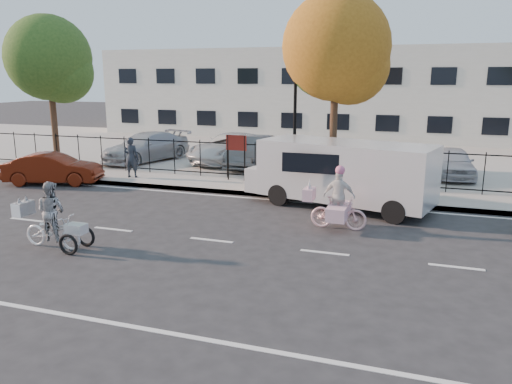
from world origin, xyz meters
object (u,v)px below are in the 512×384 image
at_px(unicorn_bike, 338,206).
at_px(pedestrian, 131,157).
at_px(lot_car_c, 253,151).
at_px(white_van, 342,172).
at_px(lot_car_a, 146,147).
at_px(zebra_trike, 52,223).
at_px(lot_car_d, 453,162).
at_px(lot_car_b, 231,148).
at_px(lamppost, 295,106).
at_px(red_sedan, 53,169).

xyz_separation_m(unicorn_bike, pedestrian, (-9.08, 3.96, 0.31)).
bearing_deg(lot_car_c, white_van, -50.52).
relative_size(white_van, pedestrian, 3.89).
height_order(white_van, lot_car_a, white_van).
distance_m(zebra_trike, lot_car_d, 15.49).
xyz_separation_m(unicorn_bike, lot_car_b, (-6.58, 8.71, 0.17)).
relative_size(zebra_trike, lot_car_c, 0.47).
relative_size(unicorn_bike, lot_car_c, 0.43).
height_order(lamppost, white_van, lamppost).
height_order(pedestrian, lot_car_b, pedestrian).
distance_m(unicorn_bike, pedestrian, 9.91).
distance_m(lamppost, lot_car_d, 7.14).
distance_m(unicorn_bike, lot_car_a, 13.12).
height_order(zebra_trike, pedestrian, pedestrian).
bearing_deg(lot_car_a, lamppost, -2.11).
xyz_separation_m(white_van, lot_car_d, (3.65, 5.72, -0.42)).
xyz_separation_m(pedestrian, lot_car_a, (-1.53, 3.75, -0.14)).
distance_m(lamppost, zebra_trike, 9.78).
distance_m(pedestrian, lot_car_a, 4.05).
relative_size(unicorn_bike, pedestrian, 1.10).
relative_size(zebra_trike, unicorn_bike, 1.08).
xyz_separation_m(lamppost, lot_car_c, (-2.74, 3.14, -2.26)).
bearing_deg(lamppost, unicorn_bike, -62.66).
xyz_separation_m(lot_car_c, lot_car_d, (8.56, 0.26, -0.08)).
bearing_deg(unicorn_bike, lot_car_c, 33.95).
xyz_separation_m(lot_car_a, lot_car_d, (13.98, 0.44, -0.07)).
bearing_deg(pedestrian, red_sedan, 19.16).
distance_m(unicorn_bike, white_van, 2.50).
bearing_deg(pedestrian, zebra_trike, 98.13).
height_order(lamppost, lot_car_d, lamppost).
xyz_separation_m(lamppost, lot_car_b, (-4.13, 3.96, -2.27)).
xyz_separation_m(red_sedan, lot_car_b, (5.15, 6.26, 0.23)).
bearing_deg(lot_car_c, lot_car_a, 179.45).
distance_m(pedestrian, lot_car_c, 5.53).
height_order(red_sedan, lot_car_b, lot_car_b).
xyz_separation_m(white_van, red_sedan, (-11.45, 0.02, -0.57)).
bearing_deg(red_sedan, lot_car_d, -87.43).
bearing_deg(red_sedan, lot_car_b, -57.56).
bearing_deg(lot_car_b, lot_car_d, 9.94).
bearing_deg(lot_car_a, zebra_trike, -52.45).
distance_m(white_van, lot_car_b, 8.90).
relative_size(unicorn_bike, lot_car_a, 0.38).
bearing_deg(lot_car_d, unicorn_bike, -119.08).
height_order(zebra_trike, unicorn_bike, unicorn_bike).
relative_size(zebra_trike, lot_car_d, 0.55).
bearing_deg(unicorn_bike, pedestrian, 67.04).
xyz_separation_m(zebra_trike, lot_car_a, (-4.14, 11.52, 0.18)).
relative_size(red_sedan, lot_car_c, 0.88).
relative_size(lot_car_b, lot_car_c, 1.18).
bearing_deg(lot_car_b, red_sedan, -116.29).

